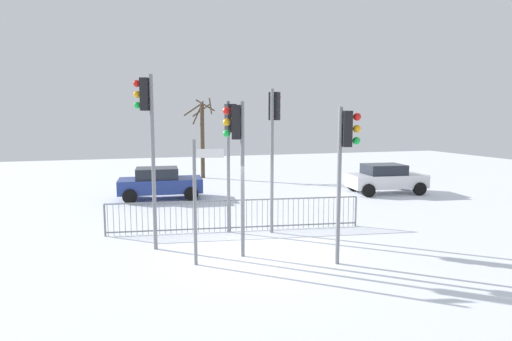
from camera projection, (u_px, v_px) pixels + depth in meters
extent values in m
plane|color=white|center=(258.00, 253.00, 11.93)|extent=(60.00, 60.00, 0.00)
cylinder|color=slate|center=(228.00, 168.00, 13.79)|extent=(0.11, 0.11, 4.32)
cube|color=black|center=(231.00, 118.00, 13.46)|extent=(0.37, 0.30, 0.90)
sphere|color=red|center=(234.00, 109.00, 13.21)|extent=(0.20, 0.20, 0.20)
sphere|color=orange|center=(235.00, 118.00, 13.25)|extent=(0.20, 0.20, 0.20)
sphere|color=green|center=(235.00, 128.00, 13.29)|extent=(0.20, 0.20, 0.20)
cylinder|color=slate|center=(153.00, 164.00, 11.95)|extent=(0.11, 0.11, 4.98)
cube|color=black|center=(146.00, 94.00, 11.74)|extent=(0.34, 0.38, 0.90)
sphere|color=red|center=(137.00, 84.00, 11.74)|extent=(0.20, 0.20, 0.20)
sphere|color=orange|center=(137.00, 94.00, 11.78)|extent=(0.20, 0.20, 0.20)
sphere|color=green|center=(137.00, 105.00, 11.82)|extent=(0.20, 0.20, 0.20)
cylinder|color=slate|center=(339.00, 187.00, 10.78)|extent=(0.11, 0.11, 4.06)
cube|color=black|center=(347.00, 129.00, 10.60)|extent=(0.30, 0.37, 0.90)
sphere|color=red|center=(357.00, 117.00, 10.57)|extent=(0.20, 0.20, 0.20)
sphere|color=orange|center=(357.00, 129.00, 10.60)|extent=(0.20, 0.20, 0.20)
sphere|color=green|center=(356.00, 141.00, 10.64)|extent=(0.20, 0.20, 0.20)
cylinder|color=slate|center=(272.00, 162.00, 13.73)|extent=(0.11, 0.11, 4.70)
cube|color=black|center=(274.00, 106.00, 13.65)|extent=(0.38, 0.38, 0.90)
sphere|color=red|center=(278.00, 97.00, 13.83)|extent=(0.20, 0.20, 0.20)
sphere|color=orange|center=(278.00, 106.00, 13.87)|extent=(0.20, 0.20, 0.20)
sphere|color=green|center=(278.00, 116.00, 13.90)|extent=(0.20, 0.20, 0.20)
cylinder|color=slate|center=(242.00, 180.00, 11.37)|extent=(0.11, 0.11, 4.22)
cube|color=black|center=(236.00, 122.00, 11.17)|extent=(0.30, 0.37, 0.90)
sphere|color=red|center=(226.00, 111.00, 11.13)|extent=(0.20, 0.20, 0.20)
sphere|color=orange|center=(227.00, 122.00, 11.17)|extent=(0.20, 0.20, 0.20)
sphere|color=green|center=(227.00, 134.00, 11.21)|extent=(0.20, 0.20, 0.20)
cylinder|color=slate|center=(195.00, 203.00, 10.75)|extent=(0.09, 0.09, 3.24)
cube|color=white|center=(210.00, 153.00, 10.62)|extent=(0.69, 0.18, 0.22)
cube|color=slate|center=(236.00, 200.00, 14.09)|extent=(8.37, 1.18, 0.04)
cube|color=slate|center=(236.00, 227.00, 14.20)|extent=(8.37, 1.18, 0.04)
cylinder|color=slate|center=(108.00, 220.00, 13.52)|extent=(0.02, 0.02, 1.05)
cylinder|color=slate|center=(113.00, 220.00, 13.55)|extent=(0.02, 0.02, 1.05)
cylinder|color=slate|center=(119.00, 220.00, 13.57)|extent=(0.02, 0.02, 1.05)
cylinder|color=slate|center=(125.00, 220.00, 13.60)|extent=(0.02, 0.02, 1.05)
cylinder|color=slate|center=(131.00, 219.00, 13.63)|extent=(0.02, 0.02, 1.05)
cylinder|color=slate|center=(137.00, 219.00, 13.66)|extent=(0.02, 0.02, 1.05)
cylinder|color=slate|center=(142.00, 219.00, 13.68)|extent=(0.02, 0.02, 1.05)
cylinder|color=slate|center=(148.00, 219.00, 13.71)|extent=(0.02, 0.02, 1.05)
cylinder|color=slate|center=(154.00, 219.00, 13.74)|extent=(0.02, 0.02, 1.05)
cylinder|color=slate|center=(159.00, 218.00, 13.77)|extent=(0.02, 0.02, 1.05)
cylinder|color=slate|center=(165.00, 218.00, 13.79)|extent=(0.02, 0.02, 1.05)
cylinder|color=slate|center=(170.00, 218.00, 13.82)|extent=(0.02, 0.02, 1.05)
cylinder|color=slate|center=(176.00, 218.00, 13.85)|extent=(0.02, 0.02, 1.05)
cylinder|color=slate|center=(182.00, 218.00, 13.88)|extent=(0.02, 0.02, 1.05)
cylinder|color=slate|center=(187.00, 217.00, 13.91)|extent=(0.02, 0.02, 1.05)
cylinder|color=slate|center=(193.00, 217.00, 13.93)|extent=(0.02, 0.02, 1.05)
cylinder|color=slate|center=(198.00, 217.00, 13.96)|extent=(0.02, 0.02, 1.05)
cylinder|color=slate|center=(204.00, 217.00, 13.99)|extent=(0.02, 0.02, 1.05)
cylinder|color=slate|center=(209.00, 217.00, 14.02)|extent=(0.02, 0.02, 1.05)
cylinder|color=slate|center=(214.00, 216.00, 14.04)|extent=(0.02, 0.02, 1.05)
cylinder|color=slate|center=(220.00, 216.00, 14.07)|extent=(0.02, 0.02, 1.05)
cylinder|color=slate|center=(225.00, 216.00, 14.10)|extent=(0.02, 0.02, 1.05)
cylinder|color=slate|center=(231.00, 216.00, 14.13)|extent=(0.02, 0.02, 1.05)
cylinder|color=slate|center=(236.00, 216.00, 14.15)|extent=(0.02, 0.02, 1.05)
cylinder|color=slate|center=(241.00, 215.00, 14.18)|extent=(0.02, 0.02, 1.05)
cylinder|color=slate|center=(247.00, 215.00, 14.21)|extent=(0.02, 0.02, 1.05)
cylinder|color=slate|center=(252.00, 215.00, 14.24)|extent=(0.02, 0.02, 1.05)
cylinder|color=slate|center=(257.00, 215.00, 14.26)|extent=(0.02, 0.02, 1.05)
cylinder|color=slate|center=(262.00, 215.00, 14.29)|extent=(0.02, 0.02, 1.05)
cylinder|color=slate|center=(268.00, 215.00, 14.32)|extent=(0.02, 0.02, 1.05)
cylinder|color=slate|center=(273.00, 214.00, 14.35)|extent=(0.02, 0.02, 1.05)
cylinder|color=slate|center=(278.00, 214.00, 14.38)|extent=(0.02, 0.02, 1.05)
cylinder|color=slate|center=(283.00, 214.00, 14.40)|extent=(0.02, 0.02, 1.05)
cylinder|color=slate|center=(288.00, 214.00, 14.43)|extent=(0.02, 0.02, 1.05)
cylinder|color=slate|center=(293.00, 214.00, 14.46)|extent=(0.02, 0.02, 1.05)
cylinder|color=slate|center=(298.00, 213.00, 14.49)|extent=(0.02, 0.02, 1.05)
cylinder|color=slate|center=(304.00, 213.00, 14.51)|extent=(0.02, 0.02, 1.05)
cylinder|color=slate|center=(309.00, 213.00, 14.54)|extent=(0.02, 0.02, 1.05)
cylinder|color=slate|center=(314.00, 213.00, 14.57)|extent=(0.02, 0.02, 1.05)
cylinder|color=slate|center=(319.00, 213.00, 14.60)|extent=(0.02, 0.02, 1.05)
cylinder|color=slate|center=(324.00, 213.00, 14.62)|extent=(0.02, 0.02, 1.05)
cylinder|color=slate|center=(329.00, 212.00, 14.65)|extent=(0.02, 0.02, 1.05)
cylinder|color=slate|center=(334.00, 212.00, 14.68)|extent=(0.02, 0.02, 1.05)
cylinder|color=slate|center=(339.00, 212.00, 14.71)|extent=(0.02, 0.02, 1.05)
cylinder|color=slate|center=(343.00, 212.00, 14.73)|extent=(0.02, 0.02, 1.05)
cylinder|color=slate|center=(348.00, 212.00, 14.76)|extent=(0.02, 0.02, 1.05)
cylinder|color=slate|center=(353.00, 211.00, 14.79)|extent=(0.02, 0.02, 1.05)
cylinder|color=slate|center=(105.00, 220.00, 13.50)|extent=(0.06, 0.06, 1.05)
cylinder|color=slate|center=(356.00, 211.00, 14.80)|extent=(0.06, 0.06, 1.05)
cube|color=silver|center=(386.00, 180.00, 21.28)|extent=(3.96, 2.09, 0.65)
cube|color=#1E232D|center=(384.00, 170.00, 21.19)|extent=(2.05, 1.69, 0.55)
cylinder|color=black|center=(402.00, 184.00, 22.40)|extent=(0.66, 0.29, 0.64)
cylinder|color=black|center=(420.00, 189.00, 20.74)|extent=(0.66, 0.29, 0.64)
cylinder|color=black|center=(354.00, 185.00, 21.90)|extent=(0.66, 0.29, 0.64)
cylinder|color=black|center=(368.00, 191.00, 20.24)|extent=(0.66, 0.29, 0.64)
cube|color=navy|center=(161.00, 185.00, 19.80)|extent=(3.90, 1.94, 0.65)
cube|color=#1E232D|center=(157.00, 174.00, 19.70)|extent=(1.99, 1.62, 0.55)
cylinder|color=black|center=(189.00, 188.00, 20.97)|extent=(0.65, 0.26, 0.64)
cylinder|color=black|center=(191.00, 194.00, 19.33)|extent=(0.65, 0.26, 0.64)
cylinder|color=black|center=(132.00, 190.00, 20.36)|extent=(0.65, 0.26, 0.64)
cylinder|color=black|center=(130.00, 196.00, 18.72)|extent=(0.65, 0.26, 0.64)
cylinder|color=#473828|center=(202.00, 141.00, 26.50)|extent=(0.25, 0.25, 4.62)
cylinder|color=#473828|center=(198.00, 113.00, 26.57)|extent=(0.83, 0.49, 1.48)
cylinder|color=#473828|center=(211.00, 106.00, 26.23)|extent=(0.42, 1.11, 0.98)
cylinder|color=#473828|center=(194.00, 109.00, 26.77)|extent=(1.41, 0.92, 0.90)
cylinder|color=#473828|center=(205.00, 105.00, 25.70)|extent=(1.23, 0.33, 0.71)
cylinder|color=#473828|center=(202.00, 110.00, 26.83)|extent=(1.21, 0.25, 0.88)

